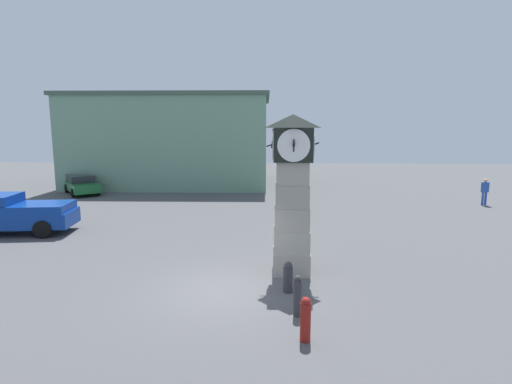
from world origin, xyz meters
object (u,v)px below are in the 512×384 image
Objects in this scene: bollard_far_row at (298,295)px; bollard_end_row at (305,319)px; bollard_mid_row at (288,277)px; clock_tower at (292,193)px; pedestrian_by_cars at (289,183)px; bollard_near_tower at (287,260)px; car_silver_hatch at (81,184)px; pedestrian_crossing_lot at (485,190)px; pickup_truck at (16,214)px.

bollard_end_row is at bearing -84.99° from bollard_far_row.
bollard_end_row reaches higher than bollard_mid_row.
pedestrian_by_cars is at bearing 88.04° from clock_tower.
bollard_end_row is (0.28, -4.29, 0.06)m from bollard_near_tower.
pedestrian_crossing_lot is at bearing -6.73° from car_silver_hatch.
pedestrian_by_cars is at bearing 88.89° from bollard_end_row.
bollard_mid_row is 2.81m from bollard_end_row.
bollard_near_tower is at bearing 89.29° from bollard_mid_row.
clock_tower is 15.11m from pedestrian_by_cars.
clock_tower reaches higher than bollard_mid_row.
clock_tower is 5.63× the size of bollard_mid_row.
pickup_truck is (2.44, -11.35, 0.20)m from car_silver_hatch.
pickup_truck is (-12.41, 6.25, 0.45)m from bollard_mid_row.
pedestrian_crossing_lot is (13.01, 12.81, 0.50)m from bollard_near_tower.
clock_tower is 21.94m from car_silver_hatch.
pickup_truck is at bearing -162.43° from pedestrian_crossing_lot.
pedestrian_crossing_lot is at bearing 51.00° from bollard_far_row.
pedestrian_by_cars is (-12.34, 2.42, 0.05)m from pedestrian_crossing_lot.
pedestrian_by_cars is (0.68, 16.73, 0.55)m from bollard_mid_row.
clock_tower reaches higher than bollard_near_tower.
clock_tower is at bearing 91.71° from bollard_end_row.
pedestrian_by_cars is (0.38, 19.52, 0.49)m from bollard_end_row.
bollard_mid_row is 0.55× the size of pedestrian_crossing_lot.
bollard_end_row is at bearing -53.39° from car_silver_hatch.
pedestrian_by_cars is at bearing 88.47° from bollard_far_row.
bollard_far_row is at bearing -86.71° from bollard_near_tower.
car_silver_hatch is at bearing 133.40° from clock_tower.
bollard_near_tower is 1.00× the size of bollard_mid_row.
pickup_truck is 3.06× the size of pedestrian_crossing_lot.
clock_tower reaches higher than pedestrian_by_cars.
pickup_truck reaches higher than bollard_near_tower.
clock_tower is 18.08m from pedestrian_crossing_lot.
car_silver_hatch reaches higher than bollard_far_row.
car_silver_hatch is (-15.15, 20.39, 0.18)m from bollard_end_row.
pedestrian_by_cars is (13.09, 10.48, 0.10)m from pickup_truck.
pickup_truck reaches higher than bollard_mid_row.
pedestrian_crossing_lot reaches higher than bollard_far_row.
bollard_near_tower is 21.91m from car_silver_hatch.
bollard_near_tower is 0.18× the size of pickup_truck.
bollard_far_row reaches higher than bollard_end_row.
pedestrian_crossing_lot is (12.86, 12.59, -1.76)m from clock_tower.
pedestrian_crossing_lot is at bearing 17.57° from pickup_truck.
bollard_mid_row is at bearing -26.75° from pickup_truck.
clock_tower is at bearing -135.61° from pedestrian_crossing_lot.
pedestrian_crossing_lot reaches higher than car_silver_hatch.
bollard_end_row is 19.53m from pedestrian_by_cars.
clock_tower reaches higher than car_silver_hatch.
bollard_end_row is (0.13, -4.51, -2.20)m from clock_tower.
car_silver_hatch is at bearing 128.16° from bollard_far_row.
clock_tower is 1.02× the size of pickup_truck.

